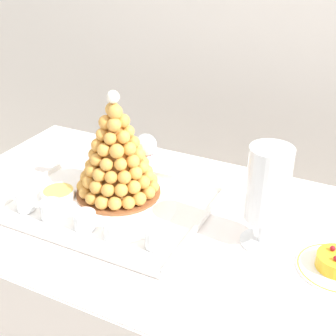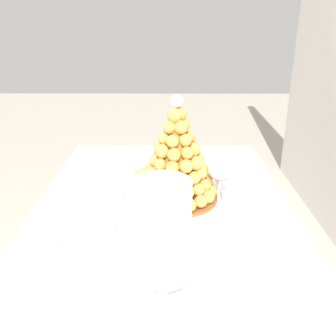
# 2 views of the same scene
# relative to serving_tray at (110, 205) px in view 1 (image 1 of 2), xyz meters

# --- Properties ---
(buffet_table) EXTENTS (1.66, 0.81, 0.77)m
(buffet_table) POSITION_rel_serving_tray_xyz_m (0.27, 0.03, -0.12)
(buffet_table) COLOR brown
(buffet_table) RESTS_ON ground_plane
(serving_tray) EXTENTS (0.58, 0.44, 0.02)m
(serving_tray) POSITION_rel_serving_tray_xyz_m (0.00, 0.00, 0.00)
(serving_tray) COLOR white
(serving_tray) RESTS_ON buffet_table
(croquembouche) EXTENTS (0.26, 0.26, 0.34)m
(croquembouche) POSITION_rel_serving_tray_xyz_m (-0.01, 0.07, 0.13)
(croquembouche) COLOR brown
(croquembouche) RESTS_ON serving_tray
(dessert_cup_left) EXTENTS (0.05, 0.05, 0.06)m
(dessert_cup_left) POSITION_rel_serving_tray_xyz_m (-0.21, -0.13, 0.03)
(dessert_cup_left) COLOR silver
(dessert_cup_left) RESTS_ON serving_tray
(dessert_cup_mid_left) EXTENTS (0.06, 0.06, 0.05)m
(dessert_cup_mid_left) POSITION_rel_serving_tray_xyz_m (-0.11, -0.13, 0.03)
(dessert_cup_mid_left) COLOR silver
(dessert_cup_mid_left) RESTS_ON serving_tray
(dessert_cup_centre) EXTENTS (0.06, 0.06, 0.05)m
(dessert_cup_centre) POSITION_rel_serving_tray_xyz_m (0.00, -0.13, 0.03)
(dessert_cup_centre) COLOR silver
(dessert_cup_centre) RESTS_ON serving_tray
(dessert_cup_mid_right) EXTENTS (0.06, 0.06, 0.05)m
(dessert_cup_mid_right) POSITION_rel_serving_tray_xyz_m (0.10, -0.13, 0.02)
(dessert_cup_mid_right) COLOR silver
(dessert_cup_mid_right) RESTS_ON serving_tray
(dessert_cup_right) EXTENTS (0.05, 0.05, 0.05)m
(dessert_cup_right) POSITION_rel_serving_tray_xyz_m (0.21, -0.12, 0.03)
(dessert_cup_right) COLOR silver
(dessert_cup_right) RESTS_ON serving_tray
(creme_brulee_ramekin) EXTENTS (0.10, 0.10, 0.03)m
(creme_brulee_ramekin) POSITION_rel_serving_tray_xyz_m (-0.16, -0.04, 0.02)
(creme_brulee_ramekin) COLOR white
(creme_brulee_ramekin) RESTS_ON serving_tray
(macaron_goblet) EXTENTS (0.12, 0.12, 0.28)m
(macaron_goblet) POSITION_rel_serving_tray_xyz_m (0.46, 0.03, 0.17)
(macaron_goblet) COLOR white
(macaron_goblet) RESTS_ON buffet_table
(fruit_tart_plate) EXTENTS (0.19, 0.19, 0.05)m
(fruit_tart_plate) POSITION_rel_serving_tray_xyz_m (0.65, 0.01, 0.01)
(fruit_tart_plate) COLOR white
(fruit_tart_plate) RESTS_ON buffet_table
(wine_glass) EXTENTS (0.07, 0.07, 0.16)m
(wine_glass) POSITION_rel_serving_tray_xyz_m (0.01, 0.20, 0.11)
(wine_glass) COLOR silver
(wine_glass) RESTS_ON buffet_table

